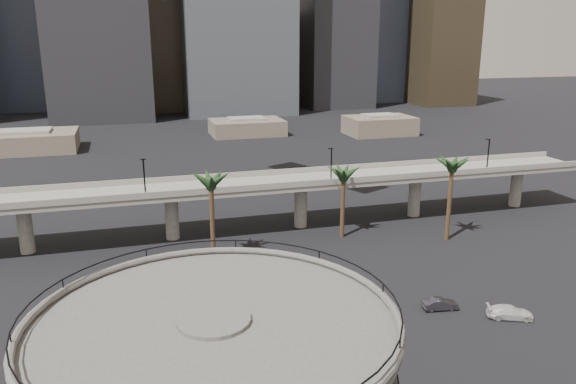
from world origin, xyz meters
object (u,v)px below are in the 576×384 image
object	(u,v)px
car_a	(235,359)
car_b	(440,304)
car_c	(510,312)
overpass	(238,191)

from	to	relation	value
car_a	car_b	distance (m)	26.76
car_c	car_a	bearing A→B (deg)	113.96
overpass	car_a	world-z (taller)	overpass
overpass	car_a	distance (m)	40.59
car_a	car_c	bearing A→B (deg)	-79.67
overpass	car_c	size ratio (longest dim) A/B	24.66
car_a	car_b	xyz separation A→B (m)	(26.31, 4.88, -0.02)
car_b	overpass	bearing A→B (deg)	36.11
overpass	car_c	world-z (taller)	overpass
overpass	car_b	xyz separation A→B (m)	(18.04, -34.31, -6.63)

